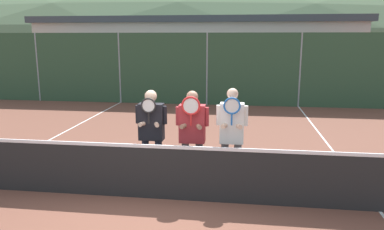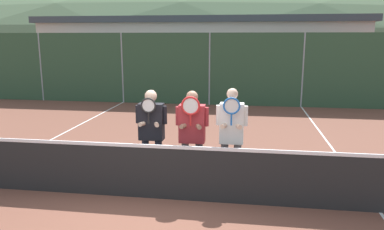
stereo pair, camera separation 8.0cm
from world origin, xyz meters
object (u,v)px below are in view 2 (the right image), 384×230
object	(u,v)px
player_leftmost	(151,129)
player_center_right	(231,133)
car_left_of_center	(181,74)
player_center_left	(192,131)
car_far_left	(73,72)
car_center	(296,76)

from	to	relation	value
player_leftmost	player_center_right	bearing A→B (deg)	-5.99
car_left_of_center	player_center_left	bearing A→B (deg)	-78.89
player_center_right	car_far_left	size ratio (longest dim) A/B	0.40
player_leftmost	player_center_left	distance (m)	0.77
player_leftmost	car_far_left	xyz separation A→B (m)	(-6.90, 11.07, -0.09)
player_center_right	player_leftmost	bearing A→B (deg)	174.01
player_center_left	player_center_right	xyz separation A→B (m)	(0.69, -0.05, 0.01)
player_center_right	player_center_left	bearing A→B (deg)	175.52
player_leftmost	car_center	xyz separation A→B (m)	(3.86, 10.79, -0.09)
player_leftmost	car_left_of_center	bearing A→B (deg)	97.40
car_left_of_center	player_leftmost	bearing A→B (deg)	-82.60
player_center_left	car_center	world-z (taller)	car_center
player_leftmost	car_left_of_center	world-z (taller)	car_left_of_center
player_center_right	car_center	bearing A→B (deg)	77.63
player_leftmost	player_center_right	world-z (taller)	player_center_right
car_far_left	car_left_of_center	distance (m)	5.45
car_far_left	car_center	bearing A→B (deg)	-1.45
player_leftmost	car_center	distance (m)	11.46
player_center_left	car_center	bearing A→B (deg)	74.14
player_center_right	car_far_left	distance (m)	13.99
player_leftmost	car_far_left	world-z (taller)	car_far_left
player_center_right	car_center	world-z (taller)	car_center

